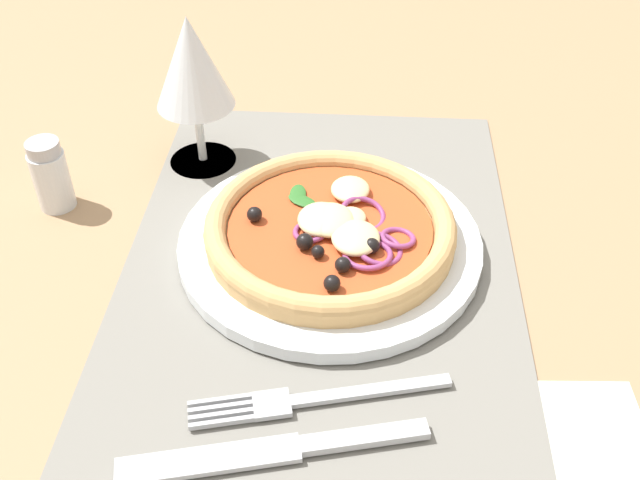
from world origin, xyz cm
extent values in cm
cube|color=#9E7A56|center=(0.00, 0.00, -1.20)|extent=(190.00, 140.00, 2.40)
cube|color=slate|center=(0.00, 0.00, 0.20)|extent=(48.08, 32.02, 0.40)
cylinder|color=white|center=(2.10, -0.72, 1.00)|extent=(25.07, 25.07, 1.20)
cylinder|color=tan|center=(2.10, -0.72, 2.10)|extent=(20.41, 20.41, 1.00)
torus|color=tan|center=(2.10, -0.72, 2.96)|extent=(20.58, 20.58, 1.80)
cylinder|color=#C64C23|center=(2.10, -0.72, 2.75)|extent=(16.73, 16.73, 0.30)
ellipsoid|color=beige|center=(2.08, -0.72, 3.55)|extent=(4.32, 3.88, 1.29)
ellipsoid|color=beige|center=(2.77, -2.38, 3.32)|extent=(2.77, 2.50, 0.83)
ellipsoid|color=beige|center=(-0.33, -2.85, 3.55)|extent=(4.27, 3.85, 1.28)
ellipsoid|color=beige|center=(2.13, -0.47, 3.55)|extent=(4.29, 3.86, 1.29)
ellipsoid|color=beige|center=(6.46, -2.19, 3.46)|extent=(3.67, 3.30, 1.10)
sphere|color=black|center=(2.24, -1.84, 3.47)|extent=(1.14, 1.14, 1.14)
sphere|color=black|center=(2.40, 5.48, 3.54)|extent=(1.27, 1.27, 1.27)
sphere|color=black|center=(-0.80, 1.10, 3.58)|extent=(1.35, 1.35, 1.35)
sphere|color=black|center=(-5.28, -1.28, 3.54)|extent=(1.28, 1.28, 1.28)
sphere|color=black|center=(-1.73, 0.37, 3.43)|extent=(1.04, 1.04, 1.04)
sphere|color=black|center=(-3.20, -1.98, 3.52)|extent=(1.24, 1.24, 1.24)
sphere|color=black|center=(-0.89, -4.12, 3.54)|extent=(1.26, 1.26, 1.26)
torus|color=#8E3D75|center=(0.66, -6.20, 3.15)|extent=(2.96, 2.92, 1.05)
torus|color=#8E3D75|center=(-1.47, -3.83, 3.15)|extent=(3.97, 3.95, 0.86)
torus|color=#8E3D75|center=(0.99, 0.81, 3.15)|extent=(2.84, 2.87, 0.68)
torus|color=#8E3D75|center=(-0.75, -4.69, 3.15)|extent=(3.90, 3.89, 1.19)
torus|color=#8E3D75|center=(3.50, -3.35, 3.15)|extent=(4.02, 3.90, 1.80)
ellipsoid|color=#2D6B28|center=(2.08, -2.11, 3.10)|extent=(3.06, 2.85, 0.30)
ellipsoid|color=#2D6B28|center=(0.65, -2.88, 3.10)|extent=(1.53, 2.86, 0.30)
ellipsoid|color=#2D6B28|center=(5.94, 2.25, 3.10)|extent=(2.86, 1.52, 0.30)
ellipsoid|color=#2D6B28|center=(5.05, 1.79, 3.10)|extent=(2.66, 3.12, 0.30)
cube|color=#B2B5BA|center=(-12.63, -4.41, 0.62)|extent=(3.48, 11.06, 0.44)
cube|color=#B2B5BA|center=(-14.23, 2.24, 0.62)|extent=(2.73, 2.96, 0.44)
cube|color=#B2B5BA|center=(-14.15, 5.78, 0.62)|extent=(1.32, 4.28, 0.44)
cube|color=#B2B5BA|center=(-14.73, 5.64, 0.62)|extent=(1.32, 4.28, 0.44)
cube|color=#B2B5BA|center=(-15.32, 5.50, 0.62)|extent=(1.32, 4.28, 0.44)
cube|color=#B2B5BA|center=(-15.90, 5.36, 0.62)|extent=(1.32, 4.28, 0.44)
cube|color=#B2B5BA|center=(-16.47, -4.04, 0.71)|extent=(3.20, 8.47, 0.62)
cube|color=#B2B5BA|center=(-18.77, 5.69, 0.62)|extent=(4.62, 11.75, 0.44)
cylinder|color=silver|center=(14.65, 12.34, 0.20)|extent=(6.40, 6.40, 0.40)
cylinder|color=silver|center=(14.65, 12.34, 3.40)|extent=(0.80, 0.80, 6.00)
cone|color=silver|center=(14.65, 12.34, 10.65)|extent=(7.20, 7.20, 8.50)
cone|color=red|center=(14.65, 12.34, 9.75)|extent=(5.20, 5.20, 5.90)
cylinder|color=silver|center=(6.97, 24.12, 2.75)|extent=(3.20, 3.20, 5.50)
cylinder|color=#ADADB2|center=(6.97, 24.12, 6.10)|extent=(2.88, 2.88, 1.20)
camera|label=1|loc=(-45.03, -3.09, 41.71)|focal=42.17mm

